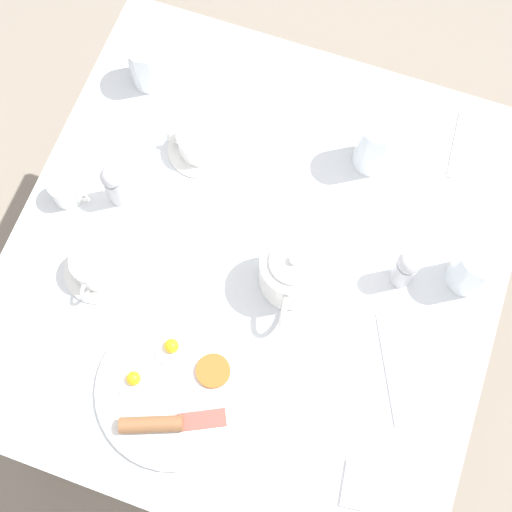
# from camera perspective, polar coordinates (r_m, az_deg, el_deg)

# --- Properties ---
(ground_plane) EXTENTS (8.00, 8.00, 0.00)m
(ground_plane) POSITION_cam_1_polar(r_m,az_deg,el_deg) (2.09, 0.00, -6.72)
(ground_plane) COLOR gray
(table) EXTENTS (0.95, 0.99, 0.73)m
(table) POSITION_cam_1_polar(r_m,az_deg,el_deg) (1.45, 0.00, -1.21)
(table) COLOR silver
(table) RESTS_ON ground_plane
(breakfast_plate) EXTENTS (0.29, 0.29, 0.04)m
(breakfast_plate) POSITION_cam_1_polar(r_m,az_deg,el_deg) (1.32, -6.61, -10.55)
(breakfast_plate) COLOR white
(breakfast_plate) RESTS_ON table
(teapot_near) EXTENTS (0.12, 0.21, 0.14)m
(teapot_near) POSITION_cam_1_polar(r_m,az_deg,el_deg) (1.32, 2.84, -1.33)
(teapot_near) COLOR white
(teapot_near) RESTS_ON table
(teacup_with_saucer_left) EXTENTS (0.13, 0.14, 0.06)m
(teacup_with_saucer_left) POSITION_cam_1_polar(r_m,az_deg,el_deg) (1.38, -12.69, -0.83)
(teacup_with_saucer_left) COLOR white
(teacup_with_saucer_left) RESTS_ON table
(teacup_with_saucer_right) EXTENTS (0.14, 0.13, 0.06)m
(teacup_with_saucer_right) POSITION_cam_1_polar(r_m,az_deg,el_deg) (1.46, -4.55, 9.03)
(teacup_with_saucer_right) COLOR white
(teacup_with_saucer_right) RESTS_ON table
(water_glass_tall) EXTENTS (0.08, 0.08, 0.14)m
(water_glass_tall) POSITION_cam_1_polar(r_m,az_deg,el_deg) (1.42, 9.58, 8.85)
(water_glass_tall) COLOR white
(water_glass_tall) RESTS_ON table
(water_glass_short) EXTENTS (0.08, 0.08, 0.12)m
(water_glass_short) POSITION_cam_1_polar(r_m,az_deg,el_deg) (1.37, 17.03, -0.95)
(water_glass_short) COLOR white
(water_glass_short) RESTS_ON table
(wine_glass_spare) EXTENTS (0.08, 0.08, 0.11)m
(wine_glass_spare) POSITION_cam_1_polar(r_m,az_deg,el_deg) (1.53, -8.70, 15.02)
(wine_glass_spare) COLOR white
(wine_glass_spare) RESTS_ON table
(creamer_jug) EXTENTS (0.08, 0.06, 0.06)m
(creamer_jug) POSITION_cam_1_polar(r_m,az_deg,el_deg) (1.45, -14.98, 5.04)
(creamer_jug) COLOR white
(creamer_jug) RESTS_ON table
(pepper_grinder) EXTENTS (0.04, 0.04, 0.12)m
(pepper_grinder) POSITION_cam_1_polar(r_m,az_deg,el_deg) (1.34, 11.90, -0.97)
(pepper_grinder) COLOR #BCBCC1
(pepper_grinder) RESTS_ON table
(salt_grinder) EXTENTS (0.04, 0.04, 0.12)m
(salt_grinder) POSITION_cam_1_polar(r_m,az_deg,el_deg) (1.40, -11.23, 5.66)
(salt_grinder) COLOR #BCBCC1
(salt_grinder) RESTS_ON table
(napkin_folded) EXTENTS (0.15, 0.10, 0.01)m
(napkin_folded) POSITION_cam_1_polar(r_m,az_deg,el_deg) (1.32, 10.06, -18.00)
(napkin_folded) COLOR white
(napkin_folded) RESTS_ON table
(fork_by_plate) EXTENTS (0.04, 0.19, 0.00)m
(fork_by_plate) POSITION_cam_1_polar(r_m,az_deg,el_deg) (1.40, -17.20, -6.76)
(fork_by_plate) COLOR silver
(fork_by_plate) RESTS_ON table
(knife_by_plate) EXTENTS (0.10, 0.20, 0.00)m
(knife_by_plate) POSITION_cam_1_polar(r_m,az_deg,el_deg) (1.35, 10.58, -8.88)
(knife_by_plate) COLOR silver
(knife_by_plate) RESTS_ON table
(spoon_for_tea) EXTENTS (0.03, 0.16, 0.00)m
(spoon_for_tea) POSITION_cam_1_polar(r_m,az_deg,el_deg) (1.54, 15.74, 8.59)
(spoon_for_tea) COLOR silver
(spoon_for_tea) RESTS_ON table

